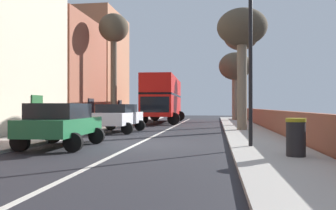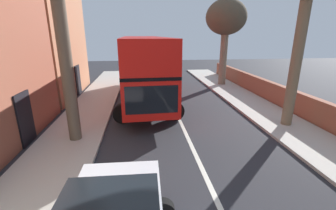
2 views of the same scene
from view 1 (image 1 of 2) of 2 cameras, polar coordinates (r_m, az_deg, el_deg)
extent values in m
plane|color=#28282D|center=(13.68, -5.18, -6.53)|extent=(84.00, 84.00, 0.00)
cube|color=silver|center=(13.68, -5.18, -6.51)|extent=(0.16, 54.00, 0.01)
cube|color=#B2ADA3|center=(15.54, -23.14, -5.53)|extent=(2.60, 60.00, 0.12)
cube|color=#B2ADA3|center=(13.43, 15.75, -6.38)|extent=(2.60, 60.00, 0.12)
cube|color=beige|center=(21.16, -25.90, 10.65)|extent=(4.00, 7.68, 10.96)
cube|color=#194C23|center=(19.72, -21.02, -1.51)|extent=(0.08, 1.10, 2.10)
cube|color=brown|center=(27.90, -16.65, 5.27)|extent=(4.00, 7.68, 8.31)
cube|color=black|center=(27.00, -12.74, -1.16)|extent=(0.08, 1.10, 2.10)
cube|color=#9E6647|center=(35.42, -11.20, 6.12)|extent=(4.00, 7.68, 10.79)
cube|color=black|center=(34.59, -8.02, -0.94)|extent=(0.08, 1.10, 2.10)
cube|color=brown|center=(13.67, 22.22, -3.83)|extent=(0.36, 54.00, 1.28)
cube|color=red|center=(31.17, -0.82, -0.11)|extent=(2.93, 11.13, 1.70)
cube|color=black|center=(31.18, -0.82, 1.60)|extent=(2.95, 11.02, 0.16)
cube|color=red|center=(31.22, -0.82, 3.12)|extent=(2.93, 11.13, 1.50)
cube|color=black|center=(25.71, -2.24, 0.09)|extent=(2.20, 0.15, 1.19)
cylinder|color=black|center=(27.32, 0.94, -2.30)|extent=(1.01, 0.34, 1.00)
cylinder|color=black|center=(27.66, -4.36, -2.28)|extent=(1.01, 0.34, 1.00)
cylinder|color=black|center=(34.81, 1.99, -1.85)|extent=(1.01, 0.34, 1.00)
cylinder|color=black|center=(35.07, -2.19, -1.83)|extent=(1.01, 0.34, 1.00)
cube|color=silver|center=(19.96, -8.29, -2.18)|extent=(1.95, 4.56, 0.67)
cube|color=black|center=(19.73, -8.49, -0.56)|extent=(1.75, 2.52, 0.47)
cylinder|color=black|center=(21.60, -9.53, -3.34)|extent=(0.65, 0.24, 0.64)
cylinder|color=black|center=(21.07, -4.68, -3.42)|extent=(0.65, 0.24, 0.64)
cylinder|color=black|center=(18.98, -12.29, -3.78)|extent=(0.65, 0.24, 0.64)
cylinder|color=black|center=(18.37, -6.82, -3.90)|extent=(0.65, 0.24, 0.64)
cube|color=#1E6038|center=(13.13, -17.30, -3.39)|extent=(1.96, 4.13, 0.59)
cube|color=black|center=(12.92, -17.65, -0.94)|extent=(1.74, 2.30, 0.54)
cylinder|color=black|center=(14.68, -18.69, -4.83)|extent=(0.65, 0.25, 0.64)
cylinder|color=black|center=(14.03, -11.84, -5.05)|extent=(0.65, 0.25, 0.64)
cylinder|color=black|center=(12.43, -23.48, -5.67)|extent=(0.65, 0.25, 0.64)
cylinder|color=black|center=(11.66, -15.55, -6.04)|extent=(0.65, 0.25, 0.64)
cylinder|color=#7A6B56|center=(20.68, 12.26, 3.57)|extent=(0.58, 0.58, 5.49)
ellipsoid|color=#4C4233|center=(21.16, 12.25, 12.61)|extent=(2.95, 2.95, 2.19)
cylinder|color=#7A6B56|center=(34.99, 11.12, 1.45)|extent=(0.60, 0.60, 4.77)
ellipsoid|color=#4C4233|center=(35.20, 11.12, 6.38)|extent=(3.23, 3.23, 2.78)
cylinder|color=brown|center=(25.78, 12.09, 3.48)|extent=(0.47, 0.47, 6.08)
ellipsoid|color=brown|center=(26.25, 12.09, 11.24)|extent=(2.56, 2.56, 2.13)
cylinder|color=brown|center=(26.44, -9.06, 4.32)|extent=(0.48, 0.48, 6.93)
ellipsoid|color=#4C4233|center=(27.03, -9.05, 12.62)|extent=(2.27, 2.27, 2.15)
cylinder|color=black|center=(12.35, 13.61, 7.30)|extent=(0.14, 0.14, 6.00)
cylinder|color=black|center=(10.14, 20.56, -5.34)|extent=(0.52, 0.52, 0.96)
cylinder|color=olive|center=(10.11, 20.56, -2.36)|extent=(0.55, 0.55, 0.10)
camera|label=2|loc=(17.23, -8.96, 8.87)|focal=24.31mm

